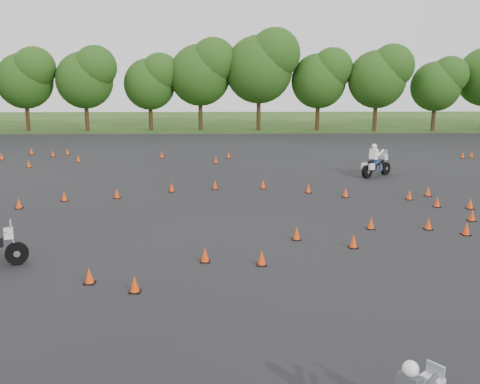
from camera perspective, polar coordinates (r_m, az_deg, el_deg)
name	(u,v)px	position (r m, az deg, el deg)	size (l,w,h in m)	color
ground	(242,254)	(17.69, 0.27, -6.58)	(140.00, 140.00, 0.00)	#2D5119
asphalt_pad	(239,209)	(23.45, -0.10, -1.81)	(62.00, 62.00, 0.00)	black
treeline	(265,87)	(52.04, 2.71, 11.17)	(87.13, 32.33, 11.03)	#244914
traffic_cones	(238,206)	(22.97, -0.25, -1.53)	(36.54, 32.84, 0.45)	#F7400A
rider_white	(377,160)	(31.84, 14.42, 3.31)	(2.46, 0.76, 1.90)	white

